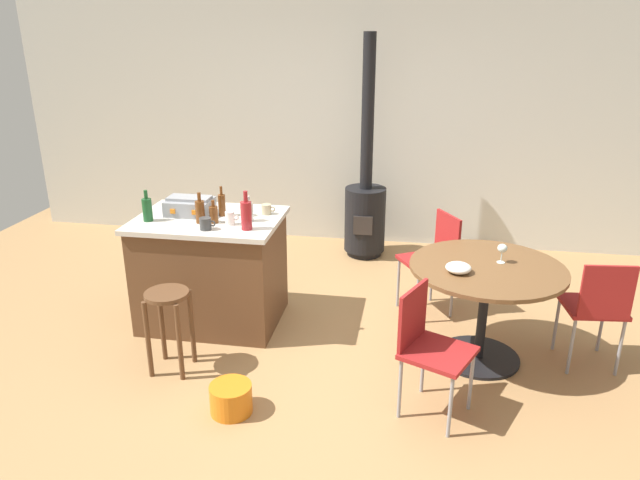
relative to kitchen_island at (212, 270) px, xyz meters
The scene contains 23 objects.
ground_plane 1.22m from the kitchen_island, 23.38° to the right, with size 8.80×8.80×0.00m, color #A37A4C.
back_wall 2.63m from the kitchen_island, 65.18° to the left, with size 8.00×0.10×2.70m, color beige.
kitchen_island is the anchor object (origin of this frame).
wooden_stool 0.79m from the kitchen_island, 93.16° to the right, with size 0.31×0.31×0.62m.
dining_table 2.20m from the kitchen_island, ahead, with size 1.11×1.11×0.76m.
folding_chair_near 2.98m from the kitchen_island, ahead, with size 0.44×0.44×0.86m.
folding_chair_far 1.90m from the kitchen_island, 15.11° to the left, with size 0.55×0.55×0.88m.
folding_chair_left 2.03m from the kitchen_island, 28.46° to the right, with size 0.53×0.53×0.85m.
wood_stove 2.07m from the kitchen_island, 57.34° to the left, with size 0.44×0.45×2.33m.
toolbox 0.56m from the kitchen_island, 158.93° to the left, with size 0.36×0.28×0.15m.
bottle_0 0.55m from the kitchen_island, 50.74° to the right, with size 0.07×0.07×0.18m.
bottle_1 0.73m from the kitchen_island, 29.54° to the right, with size 0.08×0.08×0.30m.
bottle_2 0.57m from the kitchen_island, 94.62° to the right, with size 0.07×0.07×0.25m.
bottle_3 0.57m from the kitchen_island, 35.30° to the left, with size 0.06×0.06×0.25m.
bottle_4 0.64m from the kitchen_island, ahead, with size 0.07×0.07×0.21m.
bottle_5 0.72m from the kitchen_island, 160.30° to the right, with size 0.08×0.08×0.25m.
cup_0 0.69m from the kitchen_island, 21.00° to the left, with size 0.12×0.08×0.08m.
cup_1 0.58m from the kitchen_island, 19.26° to the left, with size 0.11×0.08×0.09m.
cup_2 0.58m from the kitchen_island, 30.04° to the right, with size 0.11×0.07×0.11m.
cup_3 0.59m from the kitchen_island, 72.77° to the right, with size 0.12×0.09×0.09m.
wine_glass 2.33m from the kitchen_island, ahead, with size 0.07×0.07×0.14m.
serving_bowl 2.04m from the kitchen_island, 11.83° to the right, with size 0.18×0.18×0.07m, color white.
plastic_bucket 1.37m from the kitchen_island, 66.00° to the right, with size 0.28×0.28×0.20m, color orange.
Camera 1 is at (0.61, -3.83, 2.39)m, focal length 32.88 mm.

